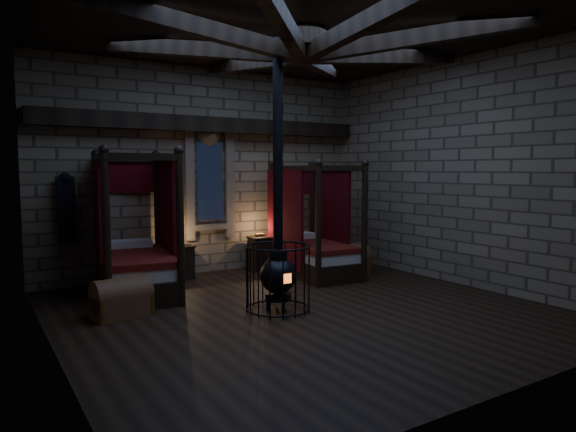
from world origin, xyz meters
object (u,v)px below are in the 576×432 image
bed_left (136,259)px  trunk_left (122,299)px  trunk_right (349,262)px  bed_right (313,248)px  stove (278,271)px

bed_left → trunk_left: size_ratio=2.85×
bed_left → trunk_right: (4.01, -0.90, -0.30)m
bed_left → trunk_right: bed_left is taller
bed_left → bed_right: size_ratio=1.10×
trunk_right → trunk_left: bearing=165.5°
trunk_left → stove: (2.10, -0.95, 0.35)m
bed_right → trunk_left: bed_right is taller
bed_left → trunk_left: (-0.59, -1.33, -0.33)m
trunk_left → trunk_right: size_ratio=0.82×
bed_left → bed_right: bearing=3.8°
bed_right → trunk_left: bearing=-160.8°
trunk_right → bed_right: bearing=109.5°
bed_left → trunk_right: size_ratio=2.34×
bed_right → bed_left: bearing=-179.8°
bed_left → stove: bearing=-47.7°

